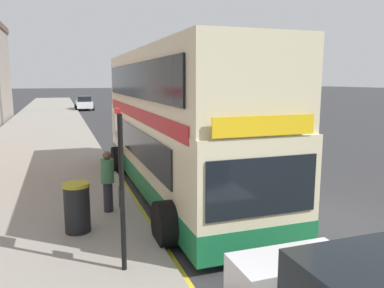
{
  "coord_description": "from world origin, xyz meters",
  "views": [
    {
      "loc": [
        -5.86,
        -7.36,
        3.52
      ],
      "look_at": [
        -1.89,
        4.1,
        1.47
      ],
      "focal_mm": 35.71,
      "sensor_mm": 36.0,
      "label": 1
    }
  ],
  "objects_px": {
    "double_decker_bus": "(176,127)",
    "bus_stop_sign": "(121,178)",
    "parked_car_white_kerbside": "(84,103)",
    "pedestrian_waiting_near_sign": "(108,179)",
    "litter_bin": "(77,207)",
    "parked_car_maroon_ahead": "(152,107)"
  },
  "relations": [
    {
      "from": "parked_car_white_kerbside",
      "to": "litter_bin",
      "type": "distance_m",
      "value": 38.09
    },
    {
      "from": "parked_car_maroon_ahead",
      "to": "litter_bin",
      "type": "height_order",
      "value": "parked_car_maroon_ahead"
    },
    {
      "from": "bus_stop_sign",
      "to": "parked_car_white_kerbside",
      "type": "relative_size",
      "value": 0.69
    },
    {
      "from": "double_decker_bus",
      "to": "pedestrian_waiting_near_sign",
      "type": "distance_m",
      "value": 3.1
    },
    {
      "from": "bus_stop_sign",
      "to": "parked_car_white_kerbside",
      "type": "xyz_separation_m",
      "value": [
        1.75,
        40.02,
        -1.02
      ]
    },
    {
      "from": "double_decker_bus",
      "to": "litter_bin",
      "type": "bearing_deg",
      "value": -138.01
    },
    {
      "from": "double_decker_bus",
      "to": "litter_bin",
      "type": "relative_size",
      "value": 9.79
    },
    {
      "from": "parked_car_maroon_ahead",
      "to": "pedestrian_waiting_near_sign",
      "type": "relative_size",
      "value": 2.64
    },
    {
      "from": "pedestrian_waiting_near_sign",
      "to": "parked_car_white_kerbside",
      "type": "bearing_deg",
      "value": 87.45
    },
    {
      "from": "double_decker_bus",
      "to": "litter_bin",
      "type": "xyz_separation_m",
      "value": [
        -3.16,
        -2.85,
        -1.36
      ]
    },
    {
      "from": "parked_car_white_kerbside",
      "to": "pedestrian_waiting_near_sign",
      "type": "height_order",
      "value": "pedestrian_waiting_near_sign"
    },
    {
      "from": "litter_bin",
      "to": "parked_car_white_kerbside",
      "type": "bearing_deg",
      "value": 86.3
    },
    {
      "from": "double_decker_bus",
      "to": "bus_stop_sign",
      "type": "height_order",
      "value": "double_decker_bus"
    },
    {
      "from": "double_decker_bus",
      "to": "bus_stop_sign",
      "type": "xyz_separation_m",
      "value": [
        -2.46,
        -4.86,
        -0.25
      ]
    },
    {
      "from": "double_decker_bus",
      "to": "pedestrian_waiting_near_sign",
      "type": "bearing_deg",
      "value": -143.91
    },
    {
      "from": "double_decker_bus",
      "to": "parked_car_white_kerbside",
      "type": "relative_size",
      "value": 2.63
    },
    {
      "from": "parked_car_white_kerbside",
      "to": "litter_bin",
      "type": "height_order",
      "value": "parked_car_white_kerbside"
    },
    {
      "from": "double_decker_bus",
      "to": "litter_bin",
      "type": "height_order",
      "value": "double_decker_bus"
    },
    {
      "from": "bus_stop_sign",
      "to": "litter_bin",
      "type": "bearing_deg",
      "value": 109.24
    },
    {
      "from": "parked_car_maroon_ahead",
      "to": "litter_bin",
      "type": "xyz_separation_m",
      "value": [
        -8.55,
        -29.41,
        -0.09
      ]
    },
    {
      "from": "parked_car_white_kerbside",
      "to": "pedestrian_waiting_near_sign",
      "type": "distance_m",
      "value": 36.91
    },
    {
      "from": "litter_bin",
      "to": "parked_car_maroon_ahead",
      "type": "bearing_deg",
      "value": 73.78
    }
  ]
}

